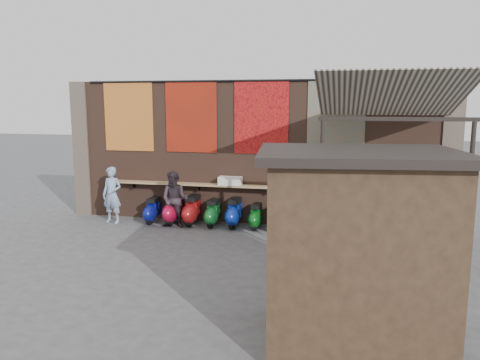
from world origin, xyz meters
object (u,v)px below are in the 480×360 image
at_px(scooter_stool_0, 153,210).
at_px(scooter_stool_3, 213,213).
at_px(shelf_box, 230,181).
at_px(shopper_navy, 414,221).
at_px(scooter_stool_7, 302,217).
at_px(market_stall, 355,252).
at_px(scooter_stool_6, 279,218).
at_px(diner_right, 175,200).
at_px(shopper_grey, 379,223).
at_px(shopper_tan, 305,213).
at_px(diner_left, 112,195).
at_px(scooter_stool_4, 234,213).
at_px(scooter_stool_1, 173,210).
at_px(scooter_stool_5, 256,217).
at_px(scooter_stool_2, 192,210).
at_px(scooter_stool_8, 325,218).

distance_m(scooter_stool_0, scooter_stool_3, 1.78).
bearing_deg(shelf_box, shopper_navy, -19.41).
distance_m(scooter_stool_7, market_stall, 5.79).
distance_m(shelf_box, scooter_stool_7, 2.24).
bearing_deg(scooter_stool_6, diner_right, -173.39).
bearing_deg(shopper_navy, shopper_grey, 8.88).
bearing_deg(shopper_tan, shopper_navy, -28.10).
bearing_deg(shopper_tan, diner_left, 145.97).
bearing_deg(scooter_stool_4, shopper_tan, -31.26).
xyz_separation_m(shelf_box, scooter_stool_1, (-1.60, -0.26, -0.84)).
distance_m(diner_left, shopper_tan, 5.60).
relative_size(scooter_stool_1, market_stall, 0.32).
height_order(shopper_grey, market_stall, market_stall).
distance_m(scooter_stool_5, diner_left, 4.15).
relative_size(scooter_stool_5, diner_left, 0.44).
distance_m(scooter_stool_7, shopper_grey, 2.77).
distance_m(scooter_stool_4, diner_left, 3.54).
height_order(scooter_stool_1, scooter_stool_7, scooter_stool_1).
distance_m(scooter_stool_7, shopper_tan, 1.23).
bearing_deg(shopper_tan, scooter_stool_6, 99.39).
distance_m(scooter_stool_1, scooter_stool_2, 0.57).
bearing_deg(scooter_stool_2, scooter_stool_1, -179.87).
bearing_deg(scooter_stool_6, scooter_stool_3, 179.28).
distance_m(scooter_stool_0, scooter_stool_8, 4.83).
xyz_separation_m(diner_left, shopper_navy, (7.99, -1.11, -0.04)).
relative_size(scooter_stool_2, diner_right, 0.55).
relative_size(shelf_box, shopper_grey, 0.37).
distance_m(scooter_stool_0, scooter_stool_4, 2.38).
bearing_deg(scooter_stool_7, shopper_tan, -82.96).
bearing_deg(scooter_stool_5, market_stall, -66.27).
relative_size(scooter_stool_7, shopper_navy, 0.55).
bearing_deg(scooter_stool_8, scooter_stool_6, -179.11).
xyz_separation_m(scooter_stool_4, shopper_navy, (4.49, -1.39, 0.37)).
relative_size(scooter_stool_0, scooter_stool_7, 0.90).
xyz_separation_m(scooter_stool_0, diner_right, (0.80, -0.35, 0.42)).
height_order(shopper_grey, shopper_tan, shopper_grey).
xyz_separation_m(scooter_stool_6, shopper_grey, (2.43, -2.07, 0.51)).
height_order(scooter_stool_3, scooter_stool_8, scooter_stool_8).
height_order(scooter_stool_0, shopper_grey, shopper_grey).
bearing_deg(scooter_stool_1, scooter_stool_5, -0.74).
height_order(scooter_stool_2, scooter_stool_6, scooter_stool_2).
bearing_deg(scooter_stool_0, scooter_stool_6, -0.34).
distance_m(scooter_stool_7, shopper_navy, 2.95).
height_order(scooter_stool_5, shopper_grey, shopper_grey).
distance_m(shopper_grey, market_stall, 3.61).
height_order(scooter_stool_7, scooter_stool_8, scooter_stool_7).
relative_size(scooter_stool_0, scooter_stool_1, 0.88).
xyz_separation_m(scooter_stool_3, shopper_grey, (4.27, -2.09, 0.49)).
relative_size(shelf_box, shopper_navy, 0.42).
bearing_deg(scooter_stool_1, scooter_stool_6, -0.97).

